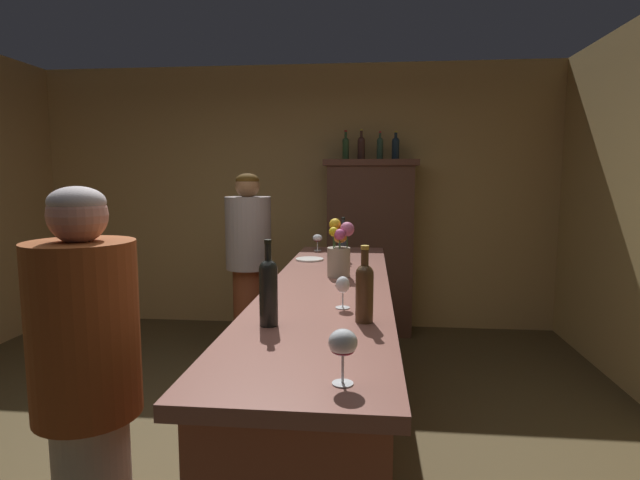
{
  "coord_description": "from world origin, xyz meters",
  "views": [
    {
      "loc": [
        0.81,
        -2.41,
        1.59
      ],
      "look_at": [
        0.52,
        0.4,
        1.24
      ],
      "focal_mm": 28.34,
      "sensor_mm": 36.0,
      "label": 1
    }
  ],
  "objects_px": {
    "patron_near_entrance": "(88,391)",
    "flower_arrangement": "(339,250)",
    "display_bottle_midright": "(396,147)",
    "patron_by_cabinet": "(249,262)",
    "display_cabinet": "(370,244)",
    "wine_bottle_merlot": "(268,289)",
    "wine_bottle_malbec": "(364,289)",
    "wine_glass_rear": "(317,239)",
    "display_bottle_midleft": "(361,147)",
    "cheese_plate": "(310,259)",
    "display_bottle_center": "(380,147)",
    "bar_counter": "(328,373)",
    "wine_bottle_rose": "(343,242)",
    "wine_glass_mid": "(343,286)",
    "wine_glass_front": "(343,345)",
    "display_bottle_left": "(346,147)"
  },
  "relations": [
    {
      "from": "display_cabinet",
      "to": "wine_glass_front",
      "type": "bearing_deg",
      "value": -91.08
    },
    {
      "from": "wine_bottle_merlot",
      "to": "patron_near_entrance",
      "type": "height_order",
      "value": "patron_near_entrance"
    },
    {
      "from": "wine_bottle_merlot",
      "to": "wine_bottle_malbec",
      "type": "height_order",
      "value": "wine_bottle_merlot"
    },
    {
      "from": "bar_counter",
      "to": "wine_bottle_merlot",
      "type": "bearing_deg",
      "value": -102.46
    },
    {
      "from": "flower_arrangement",
      "to": "display_bottle_midright",
      "type": "relative_size",
      "value": 1.23
    },
    {
      "from": "flower_arrangement",
      "to": "patron_near_entrance",
      "type": "bearing_deg",
      "value": -120.16
    },
    {
      "from": "wine_bottle_rose",
      "to": "display_bottle_center",
      "type": "relative_size",
      "value": 1.1
    },
    {
      "from": "bar_counter",
      "to": "display_cabinet",
      "type": "bearing_deg",
      "value": 84.75
    },
    {
      "from": "wine_glass_mid",
      "to": "display_bottle_center",
      "type": "distance_m",
      "value": 2.99
    },
    {
      "from": "bar_counter",
      "to": "patron_near_entrance",
      "type": "relative_size",
      "value": 1.93
    },
    {
      "from": "wine_glass_mid",
      "to": "wine_bottle_merlot",
      "type": "bearing_deg",
      "value": -132.96
    },
    {
      "from": "wine_bottle_malbec",
      "to": "display_bottle_center",
      "type": "height_order",
      "value": "display_bottle_center"
    },
    {
      "from": "display_bottle_midright",
      "to": "bar_counter",
      "type": "bearing_deg",
      "value": -100.89
    },
    {
      "from": "bar_counter",
      "to": "wine_bottle_rose",
      "type": "xyz_separation_m",
      "value": [
        0.03,
        0.84,
        0.63
      ]
    },
    {
      "from": "display_bottle_left",
      "to": "display_bottle_center",
      "type": "distance_m",
      "value": 0.34
    },
    {
      "from": "wine_bottle_merlot",
      "to": "flower_arrangement",
      "type": "xyz_separation_m",
      "value": [
        0.22,
        1.03,
        0.01
      ]
    },
    {
      "from": "bar_counter",
      "to": "wine_glass_rear",
      "type": "relative_size",
      "value": 22.85
    },
    {
      "from": "display_bottle_midright",
      "to": "display_cabinet",
      "type": "bearing_deg",
      "value": 180.0
    },
    {
      "from": "display_bottle_left",
      "to": "display_bottle_midleft",
      "type": "relative_size",
      "value": 0.97
    },
    {
      "from": "wine_glass_rear",
      "to": "display_bottle_midleft",
      "type": "bearing_deg",
      "value": 73.94
    },
    {
      "from": "flower_arrangement",
      "to": "cheese_plate",
      "type": "height_order",
      "value": "flower_arrangement"
    },
    {
      "from": "wine_bottle_malbec",
      "to": "patron_by_cabinet",
      "type": "xyz_separation_m",
      "value": [
        -0.99,
        2.1,
        -0.26
      ]
    },
    {
      "from": "display_bottle_left",
      "to": "display_bottle_midleft",
      "type": "xyz_separation_m",
      "value": [
        0.15,
        -0.0,
        0.0
      ]
    },
    {
      "from": "wine_bottle_malbec",
      "to": "cheese_plate",
      "type": "relative_size",
      "value": 1.58
    },
    {
      "from": "wine_bottle_malbec",
      "to": "patron_by_cabinet",
      "type": "distance_m",
      "value": 2.34
    },
    {
      "from": "wine_glass_mid",
      "to": "display_bottle_midright",
      "type": "distance_m",
      "value": 3.01
    },
    {
      "from": "patron_near_entrance",
      "to": "flower_arrangement",
      "type": "bearing_deg",
      "value": -15.19
    },
    {
      "from": "flower_arrangement",
      "to": "patron_by_cabinet",
      "type": "relative_size",
      "value": 0.21
    },
    {
      "from": "display_cabinet",
      "to": "bar_counter",
      "type": "bearing_deg",
      "value": -95.25
    },
    {
      "from": "wine_bottle_merlot",
      "to": "patron_near_entrance",
      "type": "xyz_separation_m",
      "value": [
        -0.57,
        -0.33,
        -0.3
      ]
    },
    {
      "from": "display_bottle_midleft",
      "to": "patron_near_entrance",
      "type": "xyz_separation_m",
      "value": [
        -0.87,
        -3.51,
        -1.04
      ]
    },
    {
      "from": "bar_counter",
      "to": "display_cabinet",
      "type": "relative_size",
      "value": 1.7
    },
    {
      "from": "bar_counter",
      "to": "cheese_plate",
      "type": "relative_size",
      "value": 15.11
    },
    {
      "from": "cheese_plate",
      "to": "wine_bottle_rose",
      "type": "bearing_deg",
      "value": 5.56
    },
    {
      "from": "display_cabinet",
      "to": "patron_near_entrance",
      "type": "bearing_deg",
      "value": -105.37
    },
    {
      "from": "wine_glass_front",
      "to": "cheese_plate",
      "type": "relative_size",
      "value": 0.81
    },
    {
      "from": "wine_bottle_rose",
      "to": "wine_glass_rear",
      "type": "xyz_separation_m",
      "value": [
        -0.23,
        0.45,
        -0.04
      ]
    },
    {
      "from": "wine_glass_front",
      "to": "flower_arrangement",
      "type": "height_order",
      "value": "flower_arrangement"
    },
    {
      "from": "display_cabinet",
      "to": "patron_by_cabinet",
      "type": "xyz_separation_m",
      "value": [
        -1.01,
        -0.99,
        -0.03
      ]
    },
    {
      "from": "bar_counter",
      "to": "display_cabinet",
      "type": "height_order",
      "value": "display_cabinet"
    },
    {
      "from": "wine_glass_front",
      "to": "display_cabinet",
      "type": "bearing_deg",
      "value": 88.92
    },
    {
      "from": "patron_by_cabinet",
      "to": "wine_bottle_rose",
      "type": "bearing_deg",
      "value": 10.28
    },
    {
      "from": "wine_bottle_merlot",
      "to": "wine_glass_front",
      "type": "distance_m",
      "value": 0.63
    },
    {
      "from": "wine_glass_mid",
      "to": "patron_near_entrance",
      "type": "distance_m",
      "value": 1.08
    },
    {
      "from": "wine_glass_front",
      "to": "display_bottle_center",
      "type": "relative_size",
      "value": 0.58
    },
    {
      "from": "display_cabinet",
      "to": "patron_by_cabinet",
      "type": "height_order",
      "value": "display_cabinet"
    },
    {
      "from": "display_bottle_midleft",
      "to": "wine_glass_front",
      "type": "bearing_deg",
      "value": -89.6
    },
    {
      "from": "display_bottle_midleft",
      "to": "display_bottle_center",
      "type": "height_order",
      "value": "display_bottle_midleft"
    },
    {
      "from": "wine_glass_rear",
      "to": "flower_arrangement",
      "type": "distance_m",
      "value": 1.07
    },
    {
      "from": "display_bottle_midright",
      "to": "patron_by_cabinet",
      "type": "distance_m",
      "value": 1.88
    }
  ]
}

